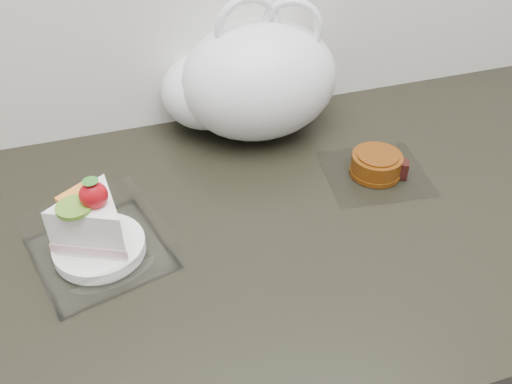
% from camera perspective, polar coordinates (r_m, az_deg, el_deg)
% --- Properties ---
extents(cake_tray, '(0.20, 0.20, 0.13)m').
position_cam_1_polar(cake_tray, '(0.78, -15.65, -4.19)').
color(cake_tray, white).
rests_on(cake_tray, counter).
extents(mooncake_wrap, '(0.18, 0.17, 0.04)m').
position_cam_1_polar(mooncake_wrap, '(0.92, 12.00, 2.55)').
color(mooncake_wrap, white).
rests_on(mooncake_wrap, counter).
extents(plastic_bag, '(0.32, 0.24, 0.24)m').
position_cam_1_polar(plastic_bag, '(0.97, -0.75, 11.00)').
color(plastic_bag, white).
rests_on(plastic_bag, counter).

